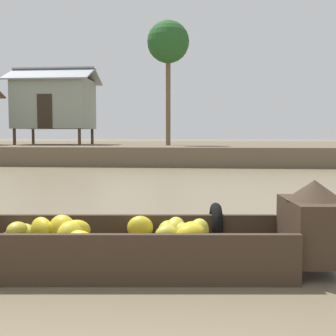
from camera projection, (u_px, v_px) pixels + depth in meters
ground_plane at (140, 198)px, 9.83m from camera, size 300.00×300.00×0.00m
riverbank_strip at (188, 150)px, 28.79m from camera, size 160.00×20.00×0.84m
banana_boat at (95, 239)px, 4.57m from camera, size 5.11×2.02×0.92m
stilt_house_mid_left at (54, 103)px, 25.08m from camera, size 4.67×3.42×4.26m
palm_tree_near at (168, 43)px, 22.76m from camera, size 2.12×2.12×6.28m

